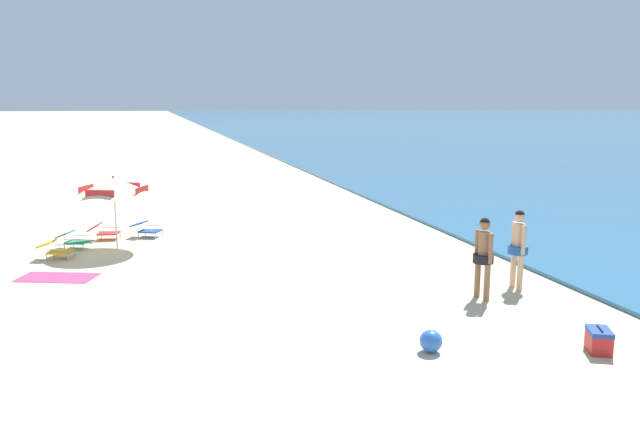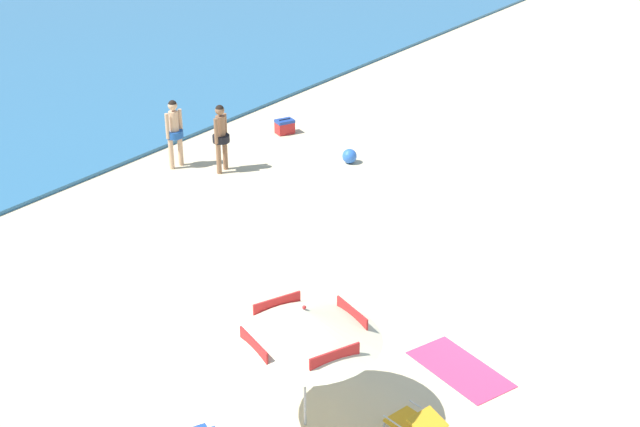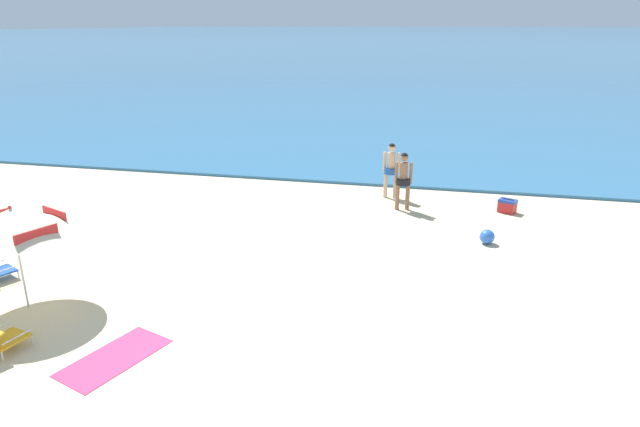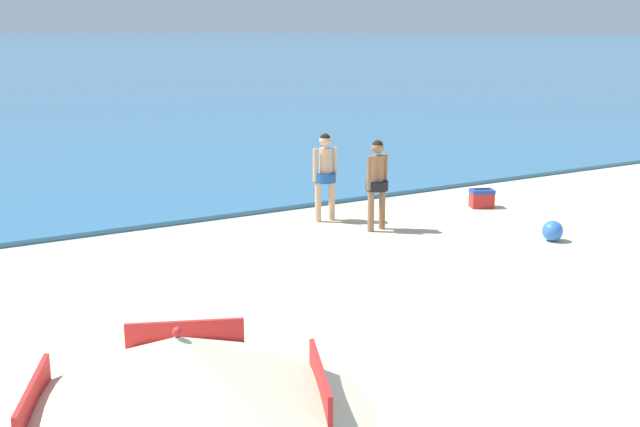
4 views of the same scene
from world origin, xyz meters
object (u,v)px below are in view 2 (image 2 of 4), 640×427
(person_standing_beside, at_px, (221,133))
(cooler_box, at_px, (285,126))
(person_standing_near_shore, at_px, (174,129))
(beach_ball, at_px, (349,156))
(beach_towel, at_px, (460,369))
(beach_umbrella_striped_main, at_px, (304,325))
(lounge_chair_beside_umbrella, at_px, (416,423))

(person_standing_beside, bearing_deg, cooler_box, 7.89)
(person_standing_near_shore, xyz_separation_m, beach_ball, (2.83, -3.41, -0.84))
(beach_ball, height_order, beach_towel, beach_ball)
(beach_umbrella_striped_main, xyz_separation_m, person_standing_beside, (6.76, 7.74, -0.78))
(person_standing_near_shore, height_order, cooler_box, person_standing_near_shore)
(person_standing_near_shore, distance_m, beach_towel, 10.77)
(cooler_box, relative_size, beach_towel, 0.33)
(beach_umbrella_striped_main, height_order, beach_ball, beach_umbrella_striped_main)
(beach_towel, bearing_deg, person_standing_beside, 65.56)
(person_standing_near_shore, bearing_deg, cooler_box, -11.24)
(person_standing_near_shore, distance_m, person_standing_beside, 1.23)
(lounge_chair_beside_umbrella, bearing_deg, beach_umbrella_striped_main, 115.41)
(beach_umbrella_striped_main, relative_size, lounge_chair_beside_umbrella, 3.38)
(person_standing_beside, relative_size, cooler_box, 2.95)
(lounge_chair_beside_umbrella, bearing_deg, beach_ball, 39.80)
(lounge_chair_beside_umbrella, distance_m, person_standing_near_shore, 11.81)
(person_standing_beside, bearing_deg, beach_ball, -44.11)
(person_standing_beside, xyz_separation_m, cooler_box, (3.08, 0.43, -0.81))
(cooler_box, bearing_deg, lounge_chair_beside_umbrella, -133.26)
(lounge_chair_beside_umbrella, relative_size, cooler_box, 1.62)
(beach_ball, bearing_deg, beach_towel, -133.82)
(beach_umbrella_striped_main, height_order, lounge_chair_beside_umbrella, beach_umbrella_striped_main)
(beach_ball, bearing_deg, person_standing_near_shore, 129.67)
(beach_towel, bearing_deg, beach_ball, 46.18)
(person_standing_beside, relative_size, beach_ball, 4.62)
(beach_umbrella_striped_main, relative_size, beach_towel, 1.81)
(person_standing_near_shore, bearing_deg, beach_towel, -109.59)
(person_standing_near_shore, xyz_separation_m, cooler_box, (3.56, -0.71, -0.83))
(beach_umbrella_striped_main, xyz_separation_m, person_standing_near_shore, (6.28, 8.87, -0.77))
(cooler_box, bearing_deg, beach_ball, -105.16)
(beach_umbrella_striped_main, distance_m, beach_towel, 3.45)
(beach_ball, bearing_deg, cooler_box, 74.84)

